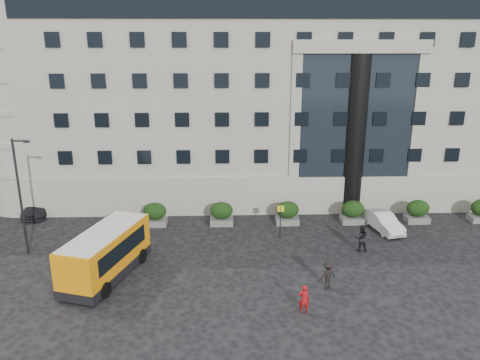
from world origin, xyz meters
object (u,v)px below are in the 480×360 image
Objects in this scene: hedge_a at (155,214)px; parked_car_c at (37,206)px; hedge_c at (287,213)px; hedge_d at (353,212)px; parked_car_d at (15,197)px; pedestrian_b at (361,238)px; pedestrian_c at (328,275)px; hedge_b at (222,213)px; street_lamp at (21,193)px; minibus at (106,252)px; red_truck at (22,179)px; pedestrian_a at (304,299)px; bus_stop_sign at (280,216)px; white_taxi at (383,222)px; hedge_e at (418,211)px.

hedge_a reaches higher than parked_car_c.
hedge_d is at bearing 0.00° from hedge_c.
parked_car_d is 2.61× the size of pedestrian_b.
hedge_b is at bearing -82.28° from pedestrian_c.
hedge_b is 0.23× the size of street_lamp.
hedge_b is 10.76m from minibus.
hedge_c is at bearing 50.99° from minibus.
red_truck is at bearing 161.33° from hedge_c.
pedestrian_c is (1.80, 2.55, 0.02)m from pedestrian_a.
hedge_c is at bearing -108.22° from pedestrian_c.
pedestrian_a is (17.59, -7.79, -3.54)m from street_lamp.
red_truck is at bearing 154.69° from bus_stop_sign.
bus_stop_sign is at bearing 176.30° from white_taxi.
hedge_a is 15.23m from pedestrian_c.
hedge_a is at bearing -23.72° from parked_car_c.
hedge_c is 1.00× the size of hedge_e.
white_taxi is at bearing -17.15° from parked_car_c.
white_taxi is at bearing -14.77° from red_truck.
hedge_b reaches higher than pedestrian_c.
pedestrian_c is (13.25, -1.89, -0.78)m from minibus.
parked_car_c is (-19.70, 5.64, -1.06)m from bus_stop_sign.
pedestrian_b is at bearing -19.07° from hedge_a.
street_lamp is (-28.74, -4.80, 3.44)m from hedge_e.
hedge_d is 25.95m from parked_car_c.
minibus is 19.98m from red_truck.
white_taxi is 2.46× the size of pedestrian_c.
hedge_e is at bearing 0.00° from hedge_a.
pedestrian_a is (19.85, -15.43, 0.16)m from parked_car_c.
hedge_a is 15.86m from pedestrian_a.
hedge_b and hedge_d have the same top height.
red_truck is 31.23m from pedestrian_b.
bus_stop_sign reaches higher than pedestrian_a.
street_lamp reaches higher than pedestrian_a.
parked_car_c is at bearing 106.45° from street_lamp.
parked_car_d is at bearing 167.78° from hedge_c.
red_truck is (-13.48, 8.07, 0.56)m from hedge_a.
hedge_d is at bearing 24.66° from bus_stop_sign.
hedge_b reaches higher than pedestrian_a.
hedge_c is 25.22m from red_truck.
pedestrian_c is at bearing -84.03° from hedge_c.
minibus is at bearing -51.76° from red_truck.
bus_stop_sign is (-0.90, -2.80, 0.80)m from hedge_c.
pedestrian_c is at bearing -41.24° from hedge_a.
pedestrian_a is (-7.90, -11.03, 0.14)m from white_taxi.
hedge_d reaches higher than pedestrian_c.
hedge_b is 1.00× the size of hedge_e.
hedge_d is 19.23m from minibus.
hedge_a is at bearing -45.41° from pedestrian_a.
hedge_c is 0.44× the size of white_taxi.
hedge_c is 6.76m from pedestrian_b.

